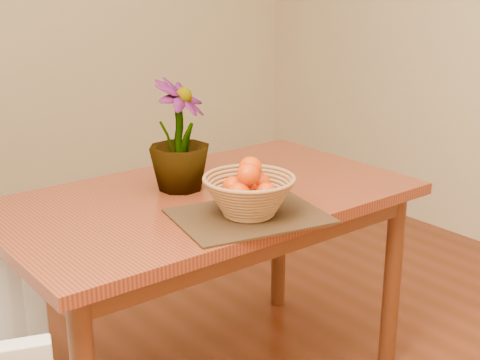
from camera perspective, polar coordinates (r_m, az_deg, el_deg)
table at (r=2.28m, az=-2.92°, el=-3.27°), size 1.40×0.80×0.75m
placemat at (r=2.04m, az=0.77°, el=-3.09°), size 0.51×0.42×0.01m
wicker_basket at (r=2.02m, az=0.78°, el=-1.49°), size 0.28×0.28×0.12m
orange_pile at (r=2.01m, az=0.79°, el=-0.33°), size 0.18×0.18×0.13m
potted_plant at (r=2.26m, az=-5.21°, el=3.79°), size 0.29×0.29×0.38m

